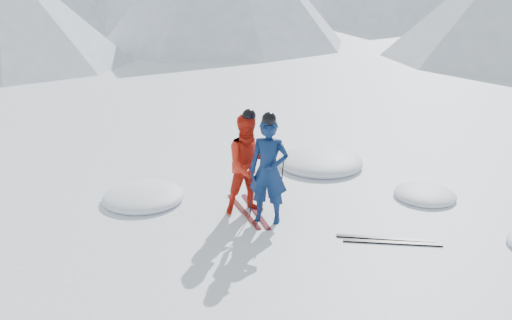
{
  "coord_description": "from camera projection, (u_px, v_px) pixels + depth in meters",
  "views": [
    {
      "loc": [
        -1.56,
        -9.16,
        4.51
      ],
      "look_at": [
        -1.62,
        0.5,
        1.1
      ],
      "focal_mm": 38.0,
      "sensor_mm": 36.0,
      "label": 1
    }
  ],
  "objects": [
    {
      "name": "ground",
      "position": [
        342.0,
        224.0,
        10.13
      ],
      "size": [
        160.0,
        160.0,
        0.0
      ],
      "primitive_type": "plane",
      "color": "white",
      "rests_on": "ground"
    },
    {
      "name": "skier_red",
      "position": [
        249.0,
        165.0,
        10.34
      ],
      "size": [
        1.15,
        1.02,
        1.97
      ],
      "primitive_type": "imported",
      "rotation": [
        0.0,
        0.0,
        0.34
      ],
      "color": "red",
      "rests_on": "ground"
    },
    {
      "name": "pole_red_right",
      "position": [
        265.0,
        178.0,
        10.59
      ],
      "size": [
        0.13,
        0.09,
        1.31
      ],
      "primitive_type": "cylinder",
      "rotation": [
        -0.05,
        0.08,
        0.0
      ],
      "color": "black",
      "rests_on": "ground"
    },
    {
      "name": "pole_red_left",
      "position": [
        234.0,
        176.0,
        10.69
      ],
      "size": [
        0.13,
        0.1,
        1.31
      ],
      "primitive_type": "cylinder",
      "rotation": [
        0.06,
        0.08,
        0.0
      ],
      "color": "black",
      "rests_on": "ground"
    },
    {
      "name": "pole_blue_left",
      "position": [
        253.0,
        185.0,
        10.21
      ],
      "size": [
        0.13,
        0.09,
        1.34
      ],
      "primitive_type": "cylinder",
      "rotation": [
        0.05,
        0.08,
        0.0
      ],
      "color": "black",
      "rests_on": "ground"
    },
    {
      "name": "snow_lumps",
      "position": [
        298.0,
        182.0,
        12.12
      ],
      "size": [
        8.57,
        5.63,
        0.46
      ],
      "color": "white",
      "rests_on": "ground"
    },
    {
      "name": "pole_blue_right",
      "position": [
        281.0,
        183.0,
        10.3
      ],
      "size": [
        0.13,
        0.08,
        1.34
      ],
      "primitive_type": "cylinder",
      "rotation": [
        -0.04,
        0.08,
        0.0
      ],
      "color": "black",
      "rests_on": "ground"
    },
    {
      "name": "ski_loose_b",
      "position": [
        392.0,
        243.0,
        9.42
      ],
      "size": [
        1.7,
        0.26,
        0.03
      ],
      "primitive_type": "cube",
      "rotation": [
        0.0,
        0.0,
        1.47
      ],
      "color": "black",
      "rests_on": "ground"
    },
    {
      "name": "ski_loose_a",
      "position": [
        385.0,
        239.0,
        9.57
      ],
      "size": [
        1.7,
        0.32,
        0.03
      ],
      "primitive_type": "cube",
      "rotation": [
        0.0,
        0.0,
        1.44
      ],
      "color": "black",
      "rests_on": "ground"
    },
    {
      "name": "ski_worn_left",
      "position": [
        243.0,
        211.0,
        10.66
      ],
      "size": [
        0.71,
        1.61,
        0.03
      ],
      "primitive_type": "cube",
      "rotation": [
        0.0,
        0.0,
        0.37
      ],
      "color": "black",
      "rests_on": "ground"
    },
    {
      "name": "skier_blue",
      "position": [
        269.0,
        171.0,
        9.96
      ],
      "size": [
        0.84,
        0.66,
        2.01
      ],
      "primitive_type": "imported",
      "rotation": [
        0.0,
        0.0,
        -0.27
      ],
      "color": "#0D224E",
      "rests_on": "ground"
    },
    {
      "name": "ski_worn_right",
      "position": [
        255.0,
        211.0,
        10.66
      ],
      "size": [
        0.6,
        1.65,
        0.03
      ],
      "primitive_type": "cube",
      "rotation": [
        0.0,
        0.0,
        0.3
      ],
      "color": "black",
      "rests_on": "ground"
    }
  ]
}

